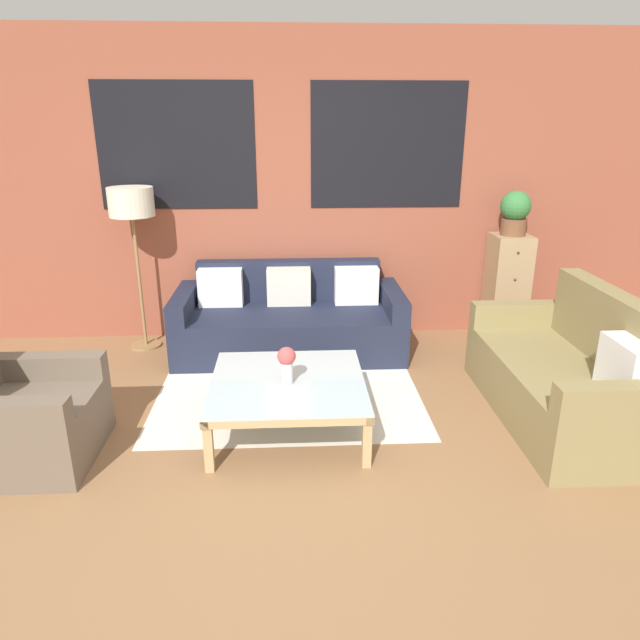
{
  "coord_description": "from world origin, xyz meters",
  "views": [
    {
      "loc": [
        0.05,
        -2.97,
        2.02
      ],
      "look_at": [
        0.27,
        1.21,
        0.55
      ],
      "focal_mm": 32.0,
      "sensor_mm": 36.0,
      "label": 1
    }
  ],
  "objects_px": {
    "couch_dark": "(289,321)",
    "coffee_table": "(288,387)",
    "floor_lamp": "(132,210)",
    "flower_vase": "(287,362)",
    "potted_plant": "(515,212)",
    "drawer_cabinet": "(507,287)",
    "settee_vintage": "(567,378)",
    "armchair_corner": "(21,418)"
  },
  "relations": [
    {
      "from": "floor_lamp",
      "to": "couch_dark",
      "type": "bearing_deg",
      "value": -7.07
    },
    {
      "from": "settee_vintage",
      "to": "couch_dark",
      "type": "bearing_deg",
      "value": 144.68
    },
    {
      "from": "settee_vintage",
      "to": "drawer_cabinet",
      "type": "xyz_separation_m",
      "value": [
        0.14,
        1.61,
        0.2
      ]
    },
    {
      "from": "couch_dark",
      "to": "armchair_corner",
      "type": "bearing_deg",
      "value": -134.32
    },
    {
      "from": "couch_dark",
      "to": "settee_vintage",
      "type": "xyz_separation_m",
      "value": [
        1.95,
        -1.38,
        0.02
      ]
    },
    {
      "from": "couch_dark",
      "to": "drawer_cabinet",
      "type": "distance_m",
      "value": 2.11
    },
    {
      "from": "coffee_table",
      "to": "drawer_cabinet",
      "type": "xyz_separation_m",
      "value": [
        2.1,
        1.66,
        0.19
      ]
    },
    {
      "from": "settee_vintage",
      "to": "floor_lamp",
      "type": "distance_m",
      "value": 3.78
    },
    {
      "from": "settee_vintage",
      "to": "drawer_cabinet",
      "type": "relative_size",
      "value": 1.65
    },
    {
      "from": "floor_lamp",
      "to": "flower_vase",
      "type": "relative_size",
      "value": 5.76
    },
    {
      "from": "potted_plant",
      "to": "settee_vintage",
      "type": "bearing_deg",
      "value": -94.9
    },
    {
      "from": "coffee_table",
      "to": "potted_plant",
      "type": "xyz_separation_m",
      "value": [
        2.1,
        1.66,
        0.91
      ]
    },
    {
      "from": "floor_lamp",
      "to": "flower_vase",
      "type": "bearing_deg",
      "value": -50.81
    },
    {
      "from": "drawer_cabinet",
      "to": "flower_vase",
      "type": "xyz_separation_m",
      "value": [
        -2.1,
        -1.71,
        0.01
      ]
    },
    {
      "from": "settee_vintage",
      "to": "floor_lamp",
      "type": "xyz_separation_m",
      "value": [
        -3.3,
        1.55,
        0.97
      ]
    },
    {
      "from": "couch_dark",
      "to": "armchair_corner",
      "type": "relative_size",
      "value": 2.42
    },
    {
      "from": "armchair_corner",
      "to": "drawer_cabinet",
      "type": "relative_size",
      "value": 0.83
    },
    {
      "from": "couch_dark",
      "to": "coffee_table",
      "type": "bearing_deg",
      "value": -90.49
    },
    {
      "from": "couch_dark",
      "to": "floor_lamp",
      "type": "relative_size",
      "value": 1.38
    },
    {
      "from": "drawer_cabinet",
      "to": "armchair_corner",
      "type": "bearing_deg",
      "value": -152.73
    },
    {
      "from": "coffee_table",
      "to": "drawer_cabinet",
      "type": "bearing_deg",
      "value": 38.45
    },
    {
      "from": "armchair_corner",
      "to": "drawer_cabinet",
      "type": "height_order",
      "value": "drawer_cabinet"
    },
    {
      "from": "floor_lamp",
      "to": "flower_vase",
      "type": "xyz_separation_m",
      "value": [
        1.34,
        -1.64,
        -0.76
      ]
    },
    {
      "from": "armchair_corner",
      "to": "drawer_cabinet",
      "type": "xyz_separation_m",
      "value": [
        3.75,
        1.93,
        0.23
      ]
    },
    {
      "from": "floor_lamp",
      "to": "drawer_cabinet",
      "type": "bearing_deg",
      "value": 1.01
    },
    {
      "from": "settee_vintage",
      "to": "floor_lamp",
      "type": "bearing_deg",
      "value": 154.9
    },
    {
      "from": "coffee_table",
      "to": "drawer_cabinet",
      "type": "distance_m",
      "value": 2.68
    },
    {
      "from": "drawer_cabinet",
      "to": "potted_plant",
      "type": "bearing_deg",
      "value": 90.0
    },
    {
      "from": "coffee_table",
      "to": "drawer_cabinet",
      "type": "relative_size",
      "value": 1.02
    },
    {
      "from": "coffee_table",
      "to": "flower_vase",
      "type": "height_order",
      "value": "flower_vase"
    },
    {
      "from": "floor_lamp",
      "to": "potted_plant",
      "type": "height_order",
      "value": "floor_lamp"
    },
    {
      "from": "armchair_corner",
      "to": "potted_plant",
      "type": "bearing_deg",
      "value": 27.27
    },
    {
      "from": "armchair_corner",
      "to": "drawer_cabinet",
      "type": "distance_m",
      "value": 4.22
    },
    {
      "from": "armchair_corner",
      "to": "floor_lamp",
      "type": "height_order",
      "value": "floor_lamp"
    },
    {
      "from": "couch_dark",
      "to": "potted_plant",
      "type": "relative_size",
      "value": 5.01
    },
    {
      "from": "couch_dark",
      "to": "settee_vintage",
      "type": "height_order",
      "value": "settee_vintage"
    },
    {
      "from": "couch_dark",
      "to": "coffee_table",
      "type": "xyz_separation_m",
      "value": [
        -0.01,
        -1.44,
        0.03
      ]
    },
    {
      "from": "drawer_cabinet",
      "to": "floor_lamp",
      "type": "bearing_deg",
      "value": -178.99
    },
    {
      "from": "flower_vase",
      "to": "couch_dark",
      "type": "bearing_deg",
      "value": 89.36
    },
    {
      "from": "floor_lamp",
      "to": "flower_vase",
      "type": "distance_m",
      "value": 2.26
    },
    {
      "from": "armchair_corner",
      "to": "coffee_table",
      "type": "xyz_separation_m",
      "value": [
        1.65,
        0.27,
        0.04
      ]
    },
    {
      "from": "drawer_cabinet",
      "to": "potted_plant",
      "type": "distance_m",
      "value": 0.72
    }
  ]
}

